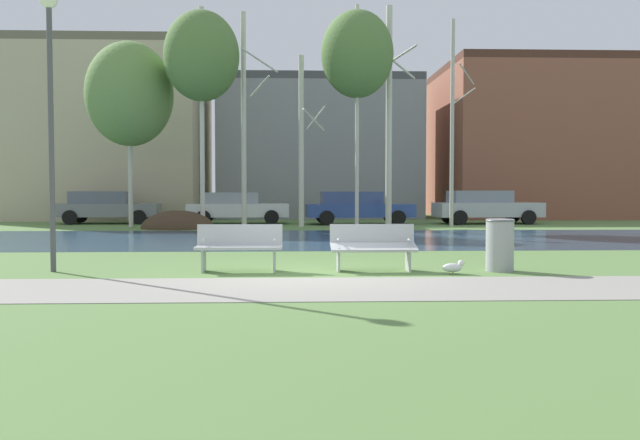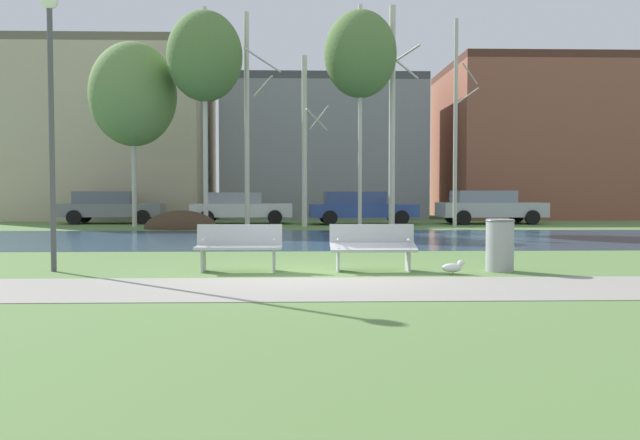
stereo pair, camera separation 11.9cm
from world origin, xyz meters
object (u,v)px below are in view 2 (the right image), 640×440
(parked_sedan_second_white, at_px, (239,207))
(parked_wagon_fourth_silver, at_px, (489,206))
(seagull, at_px, (453,267))
(parked_van_nearest_grey, at_px, (110,207))
(parked_hatch_third_blue, at_px, (360,207))
(trash_bin, at_px, (500,244))
(bench_right, at_px, (373,246))
(streetlamp, at_px, (51,84))
(bench_left, at_px, (239,246))

(parked_sedan_second_white, relative_size, parked_wagon_fourth_silver, 0.96)
(seagull, distance_m, parked_sedan_second_white, 19.33)
(parked_van_nearest_grey, distance_m, parked_wagon_fourth_silver, 17.10)
(parked_van_nearest_grey, relative_size, parked_hatch_third_blue, 0.95)
(trash_bin, bearing_deg, bench_right, 176.59)
(trash_bin, distance_m, seagull, 1.14)
(parked_hatch_third_blue, bearing_deg, parked_van_nearest_grey, 175.11)
(parked_hatch_third_blue, relative_size, parked_wagon_fourth_silver, 1.01)
(seagull, relative_size, parked_hatch_third_blue, 0.09)
(parked_van_nearest_grey, xyz_separation_m, parked_sedan_second_white, (5.87, -0.37, -0.02))
(streetlamp, distance_m, parked_wagon_fourth_silver, 21.94)
(streetlamp, height_order, parked_hatch_third_blue, streetlamp)
(parked_van_nearest_grey, height_order, parked_hatch_third_blue, parked_van_nearest_grey)
(trash_bin, xyz_separation_m, seagull, (-0.98, -0.46, -0.37))
(seagull, bearing_deg, parked_wagon_fourth_silver, 72.38)
(seagull, bearing_deg, trash_bin, 24.96)
(bench_left, relative_size, trash_bin, 1.64)
(bench_left, xyz_separation_m, parked_wagon_fourth_silver, (9.63, 17.49, 0.32))
(seagull, distance_m, parked_hatch_third_blue, 17.95)
(bench_left, distance_m, streetlamp, 4.55)
(bench_left, xyz_separation_m, seagull, (3.88, -0.60, -0.34))
(bench_right, distance_m, parked_sedan_second_white, 18.40)
(parked_sedan_second_white, relative_size, parked_hatch_third_blue, 0.95)
(parked_van_nearest_grey, height_order, parked_sedan_second_white, parked_van_nearest_grey)
(trash_bin, relative_size, parked_sedan_second_white, 0.21)
(trash_bin, height_order, parked_van_nearest_grey, parked_van_nearest_grey)
(bench_right, bearing_deg, parked_hatch_third_blue, 85.60)
(bench_right, relative_size, parked_van_nearest_grey, 0.35)
(trash_bin, bearing_deg, bench_left, 178.34)
(bench_right, height_order, seagull, bench_right)
(bench_left, bearing_deg, parked_wagon_fourth_silver, 61.17)
(bench_right, height_order, parked_hatch_third_blue, parked_hatch_third_blue)
(bench_right, height_order, parked_wagon_fourth_silver, parked_wagon_fourth_silver)
(trash_bin, relative_size, seagull, 2.26)
(streetlamp, bearing_deg, parked_van_nearest_grey, 102.41)
(bench_left, xyz_separation_m, trash_bin, (4.86, -0.14, 0.03))
(parked_wagon_fourth_silver, bearing_deg, parked_hatch_third_blue, -178.50)
(trash_bin, relative_size, parked_hatch_third_blue, 0.20)
(bench_left, distance_m, seagull, 3.94)
(parked_hatch_third_blue, bearing_deg, seagull, -89.85)
(streetlamp, height_order, parked_sedan_second_white, streetlamp)
(trash_bin, bearing_deg, seagull, -155.04)
(parked_sedan_second_white, height_order, parked_hatch_third_blue, parked_hatch_third_blue)
(bench_left, xyz_separation_m, parked_sedan_second_white, (-1.58, 17.94, 0.28))
(seagull, xyz_separation_m, parked_van_nearest_grey, (-11.34, 18.90, 0.64))
(bench_left, height_order, parked_hatch_third_blue, parked_hatch_third_blue)
(bench_left, bearing_deg, streetlamp, 178.81)
(bench_right, distance_m, parked_van_nearest_grey, 20.84)
(trash_bin, height_order, seagull, trash_bin)
(seagull, distance_m, streetlamp, 8.07)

